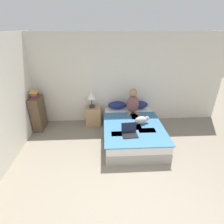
{
  "coord_description": "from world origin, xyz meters",
  "views": [
    {
      "loc": [
        -0.5,
        -1.59,
        2.62
      ],
      "look_at": [
        -0.31,
        2.14,
        0.81
      ],
      "focal_mm": 28.0,
      "sensor_mm": 36.0,
      "label": 1
    }
  ],
  "objects_px": {
    "pillow_near": "(117,105)",
    "book_stack_top": "(34,94)",
    "person_sitting": "(133,102)",
    "nightstand": "(93,116)",
    "cat_tabby": "(141,120)",
    "bed": "(132,131)",
    "bookshelf": "(38,113)",
    "table_lamp": "(91,97)",
    "pillow_far": "(139,105)",
    "laptop_open": "(130,133)"
  },
  "relations": [
    {
      "from": "pillow_near",
      "to": "book_stack_top",
      "type": "xyz_separation_m",
      "value": [
        -2.22,
        -0.2,
        0.45
      ]
    },
    {
      "from": "person_sitting",
      "to": "nightstand",
      "type": "relative_size",
      "value": 1.31
    },
    {
      "from": "pillow_near",
      "to": "cat_tabby",
      "type": "bearing_deg",
      "value": -60.26
    },
    {
      "from": "bed",
      "to": "nightstand",
      "type": "height_order",
      "value": "nightstand"
    },
    {
      "from": "person_sitting",
      "to": "bookshelf",
      "type": "bearing_deg",
      "value": 178.48
    },
    {
      "from": "pillow_near",
      "to": "table_lamp",
      "type": "height_order",
      "value": "table_lamp"
    },
    {
      "from": "pillow_far",
      "to": "nightstand",
      "type": "bearing_deg",
      "value": -178.2
    },
    {
      "from": "table_lamp",
      "to": "person_sitting",
      "type": "bearing_deg",
      "value": -12.07
    },
    {
      "from": "laptop_open",
      "to": "bookshelf",
      "type": "height_order",
      "value": "bookshelf"
    },
    {
      "from": "person_sitting",
      "to": "bookshelf",
      "type": "xyz_separation_m",
      "value": [
        -2.63,
        0.07,
        -0.3
      ]
    },
    {
      "from": "pillow_near",
      "to": "pillow_far",
      "type": "height_order",
      "value": "same"
    },
    {
      "from": "bed",
      "to": "pillow_near",
      "type": "bearing_deg",
      "value": 109.8
    },
    {
      "from": "laptop_open",
      "to": "table_lamp",
      "type": "height_order",
      "value": "table_lamp"
    },
    {
      "from": "cat_tabby",
      "to": "table_lamp",
      "type": "relative_size",
      "value": 1.04
    },
    {
      "from": "pillow_near",
      "to": "table_lamp",
      "type": "relative_size",
      "value": 1.14
    },
    {
      "from": "nightstand",
      "to": "book_stack_top",
      "type": "distance_m",
      "value": 1.7
    },
    {
      "from": "table_lamp",
      "to": "bookshelf",
      "type": "distance_m",
      "value": 1.55
    },
    {
      "from": "pillow_far",
      "to": "laptop_open",
      "type": "distance_m",
      "value": 1.47
    },
    {
      "from": "bed",
      "to": "person_sitting",
      "type": "bearing_deg",
      "value": 81.56
    },
    {
      "from": "bookshelf",
      "to": "book_stack_top",
      "type": "xyz_separation_m",
      "value": [
        -0.0,
        0.0,
        0.56
      ]
    },
    {
      "from": "pillow_near",
      "to": "bed",
      "type": "bearing_deg",
      "value": -70.2
    },
    {
      "from": "person_sitting",
      "to": "cat_tabby",
      "type": "xyz_separation_m",
      "value": [
        0.12,
        -0.64,
        -0.21
      ]
    },
    {
      "from": "table_lamp",
      "to": "bookshelf",
      "type": "xyz_separation_m",
      "value": [
        -1.48,
        -0.17,
        -0.4
      ]
    },
    {
      "from": "laptop_open",
      "to": "nightstand",
      "type": "height_order",
      "value": "laptop_open"
    },
    {
      "from": "bed",
      "to": "person_sitting",
      "type": "xyz_separation_m",
      "value": [
        0.09,
        0.6,
        0.54
      ]
    },
    {
      "from": "pillow_near",
      "to": "laptop_open",
      "type": "distance_m",
      "value": 1.4
    },
    {
      "from": "pillow_far",
      "to": "cat_tabby",
      "type": "height_order",
      "value": "pillow_far"
    },
    {
      "from": "bed",
      "to": "laptop_open",
      "type": "relative_size",
      "value": 5.63
    },
    {
      "from": "bed",
      "to": "table_lamp",
      "type": "distance_m",
      "value": 1.5
    },
    {
      "from": "pillow_far",
      "to": "book_stack_top",
      "type": "relative_size",
      "value": 2.22
    },
    {
      "from": "bed",
      "to": "book_stack_top",
      "type": "xyz_separation_m",
      "value": [
        -2.54,
        0.67,
        0.8
      ]
    },
    {
      "from": "nightstand",
      "to": "laptop_open",
      "type": "bearing_deg",
      "value": -57.17
    },
    {
      "from": "person_sitting",
      "to": "laptop_open",
      "type": "xyz_separation_m",
      "value": [
        -0.24,
        -1.12,
        -0.26
      ]
    },
    {
      "from": "laptop_open",
      "to": "nightstand",
      "type": "relative_size",
      "value": 0.68
    },
    {
      "from": "bed",
      "to": "laptop_open",
      "type": "bearing_deg",
      "value": -106.22
    },
    {
      "from": "pillow_far",
      "to": "cat_tabby",
      "type": "distance_m",
      "value": 0.92
    },
    {
      "from": "table_lamp",
      "to": "laptop_open",
      "type": "bearing_deg",
      "value": -56.54
    },
    {
      "from": "person_sitting",
      "to": "bookshelf",
      "type": "height_order",
      "value": "person_sitting"
    },
    {
      "from": "bed",
      "to": "book_stack_top",
      "type": "distance_m",
      "value": 2.75
    },
    {
      "from": "cat_tabby",
      "to": "book_stack_top",
      "type": "height_order",
      "value": "book_stack_top"
    },
    {
      "from": "bed",
      "to": "pillow_near",
      "type": "relative_size",
      "value": 3.72
    },
    {
      "from": "person_sitting",
      "to": "bed",
      "type": "bearing_deg",
      "value": -98.44
    },
    {
      "from": "person_sitting",
      "to": "book_stack_top",
      "type": "distance_m",
      "value": 2.64
    },
    {
      "from": "bed",
      "to": "bookshelf",
      "type": "distance_m",
      "value": 2.64
    },
    {
      "from": "person_sitting",
      "to": "cat_tabby",
      "type": "height_order",
      "value": "person_sitting"
    },
    {
      "from": "pillow_near",
      "to": "table_lamp",
      "type": "xyz_separation_m",
      "value": [
        -0.74,
        -0.03,
        0.29
      ]
    },
    {
      "from": "person_sitting",
      "to": "laptop_open",
      "type": "distance_m",
      "value": 1.18
    },
    {
      "from": "bed",
      "to": "nightstand",
      "type": "distance_m",
      "value": 1.32
    },
    {
      "from": "laptop_open",
      "to": "book_stack_top",
      "type": "relative_size",
      "value": 1.47
    },
    {
      "from": "laptop_open",
      "to": "person_sitting",
      "type": "bearing_deg",
      "value": 73.22
    }
  ]
}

